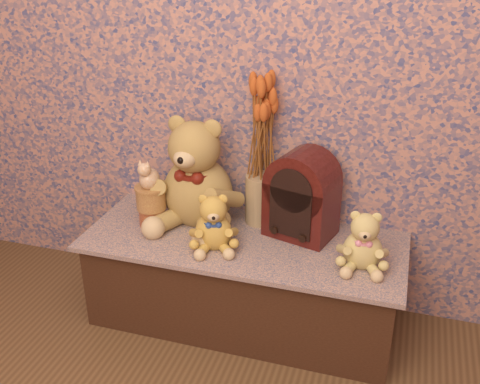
# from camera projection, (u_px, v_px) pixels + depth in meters

# --- Properties ---
(display_shelf) EXTENTS (1.33, 0.55, 0.41)m
(display_shelf) POSITION_uv_depth(u_px,v_px,m) (243.00, 280.00, 2.43)
(display_shelf) COLOR navy
(display_shelf) RESTS_ON ground
(teddy_large) EXTENTS (0.43, 0.50, 0.51)m
(teddy_large) POSITION_uv_depth(u_px,v_px,m) (197.00, 166.00, 2.40)
(teddy_large) COLOR #A68040
(teddy_large) RESTS_ON display_shelf
(teddy_medium) EXTENTS (0.27, 0.29, 0.25)m
(teddy_medium) POSITION_uv_depth(u_px,v_px,m) (213.00, 219.00, 2.24)
(teddy_medium) COLOR gold
(teddy_medium) RESTS_ON display_shelf
(teddy_small) EXTENTS (0.22, 0.25, 0.25)m
(teddy_small) POSITION_uv_depth(u_px,v_px,m) (364.00, 237.00, 2.11)
(teddy_small) COLOR tan
(teddy_small) RESTS_ON display_shelf
(cathedral_radio) EXTENTS (0.31, 0.26, 0.37)m
(cathedral_radio) POSITION_uv_depth(u_px,v_px,m) (302.00, 194.00, 2.31)
(cathedral_radio) COLOR #3E0F0B
(cathedral_radio) RESTS_ON display_shelf
(ceramic_vase) EXTENTS (0.16, 0.16, 0.22)m
(ceramic_vase) POSITION_uv_depth(u_px,v_px,m) (260.00, 199.00, 2.44)
(ceramic_vase) COLOR tan
(ceramic_vase) RESTS_ON display_shelf
(dried_stalks) EXTENTS (0.23, 0.23, 0.38)m
(dried_stalks) POSITION_uv_depth(u_px,v_px,m) (261.00, 134.00, 2.31)
(dried_stalks) COLOR #C2521F
(dried_stalks) RESTS_ON ceramic_vase
(biscuit_tin_lower) EXTENTS (0.12, 0.12, 0.08)m
(biscuit_tin_lower) POSITION_uv_depth(u_px,v_px,m) (152.00, 216.00, 2.44)
(biscuit_tin_lower) COLOR #B27234
(biscuit_tin_lower) RESTS_ON display_shelf
(biscuit_tin_upper) EXTENTS (0.15, 0.15, 0.10)m
(biscuit_tin_upper) POSITION_uv_depth(u_px,v_px,m) (151.00, 198.00, 2.40)
(biscuit_tin_upper) COLOR #D9B45F
(biscuit_tin_upper) RESTS_ON biscuit_tin_lower
(cat_figurine) EXTENTS (0.11, 0.12, 0.14)m
(cat_figurine) POSITION_uv_depth(u_px,v_px,m) (149.00, 172.00, 2.35)
(cat_figurine) COLOR silver
(cat_figurine) RESTS_ON biscuit_tin_upper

